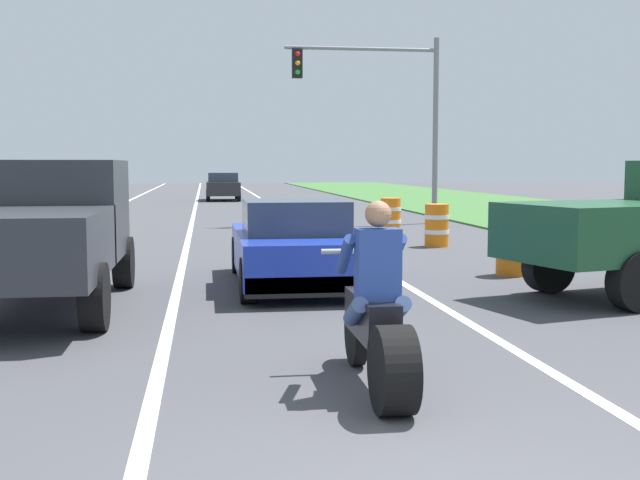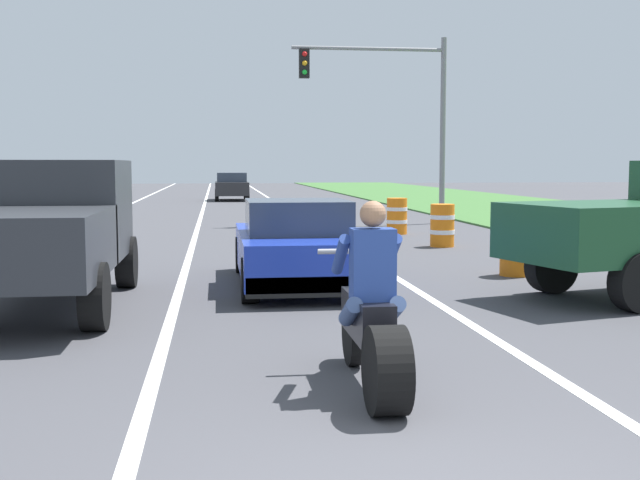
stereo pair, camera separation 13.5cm
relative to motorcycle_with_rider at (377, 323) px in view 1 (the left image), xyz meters
The scene contains 12 objects.
lane_stripe_left_solid 18.33m from the motorcycle_with_rider, 107.34° to the left, with size 0.14×120.00×0.01m, color white.
lane_stripe_right_solid 17.59m from the motorcycle_with_rider, 84.33° to the left, with size 0.14×120.00×0.01m, color white.
lane_stripe_centre_dashed 17.60m from the motorcycle_with_rider, 96.08° to the left, with size 0.14×120.00×0.01m, color white.
grass_verge_right 21.14m from the motorcycle_with_rider, 55.87° to the left, with size 10.00×120.00×0.06m, color #3D6B33.
motorcycle_with_rider is the anchor object (origin of this frame).
sports_car_blue 6.08m from the motorcycle_with_rider, 90.29° to the left, with size 1.84×4.30×1.37m.
pickup_truck_left_lane_dark_grey 5.77m from the motorcycle_with_rider, 128.23° to the left, with size 2.02×4.80×1.98m.
traffic_light_mast_near 19.87m from the motorcycle_with_rider, 76.75° to the left, with size 5.03×0.34×6.00m.
construction_barrel_nearest 7.77m from the motorcycle_with_rider, 60.19° to the left, with size 0.58×0.58×1.00m.
construction_barrel_mid 12.35m from the motorcycle_with_rider, 71.28° to the left, with size 0.58×0.58×1.00m.
construction_barrel_far 15.63m from the motorcycle_with_rider, 76.40° to the left, with size 0.58×0.58×1.00m.
distant_car_far_ahead 37.12m from the motorcycle_with_rider, 90.71° to the left, with size 1.80×4.00×1.50m.
Camera 1 is at (-1.35, -3.96, 1.91)m, focal length 44.99 mm.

